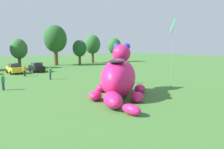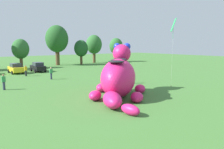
{
  "view_description": "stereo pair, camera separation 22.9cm",
  "coord_description": "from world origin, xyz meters",
  "px_view_note": "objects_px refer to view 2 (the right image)",
  "views": [
    {
      "loc": [
        -11.86,
        -15.42,
        4.89
      ],
      "look_at": [
        0.64,
        0.88,
        1.99
      ],
      "focal_mm": 34.09,
      "sensor_mm": 36.0,
      "label": 1
    },
    {
      "loc": [
        -11.68,
        -15.56,
        4.89
      ],
      "look_at": [
        0.64,
        0.88,
        1.99
      ],
      "focal_mm": 34.09,
      "sensor_mm": 36.0,
      "label": 2
    }
  ],
  "objects_px": {
    "car_black": "(38,67)",
    "spectator_far_side": "(51,73)",
    "car_yellow": "(16,68)",
    "giant_inflatable_creature": "(119,77)",
    "spectator_by_cars": "(128,77)",
    "spectator_near_inflatable": "(4,82)",
    "spectator_mid_field": "(26,71)",
    "tethered_flying_kite": "(173,26)"
  },
  "relations": [
    {
      "from": "giant_inflatable_creature",
      "to": "spectator_near_inflatable",
      "type": "bearing_deg",
      "value": 129.76
    },
    {
      "from": "giant_inflatable_creature",
      "to": "spectator_mid_field",
      "type": "bearing_deg",
      "value": 100.05
    },
    {
      "from": "car_black",
      "to": "tethered_flying_kite",
      "type": "xyz_separation_m",
      "value": [
        7.89,
        -23.43,
        6.08
      ]
    },
    {
      "from": "giant_inflatable_creature",
      "to": "car_yellow",
      "type": "distance_m",
      "value": 23.74
    },
    {
      "from": "giant_inflatable_creature",
      "to": "spectator_near_inflatable",
      "type": "distance_m",
      "value": 12.74
    },
    {
      "from": "spectator_far_side",
      "to": "spectator_near_inflatable",
      "type": "bearing_deg",
      "value": -150.74
    },
    {
      "from": "giant_inflatable_creature",
      "to": "tethered_flying_kite",
      "type": "distance_m",
      "value": 9.32
    },
    {
      "from": "tethered_flying_kite",
      "to": "spectator_far_side",
      "type": "bearing_deg",
      "value": 124.07
    },
    {
      "from": "spectator_near_inflatable",
      "to": "spectator_by_cars",
      "type": "bearing_deg",
      "value": -21.54
    },
    {
      "from": "car_black",
      "to": "spectator_mid_field",
      "type": "height_order",
      "value": "car_black"
    },
    {
      "from": "spectator_near_inflatable",
      "to": "spectator_far_side",
      "type": "relative_size",
      "value": 1.0
    },
    {
      "from": "spectator_near_inflatable",
      "to": "spectator_mid_field",
      "type": "relative_size",
      "value": 1.0
    },
    {
      "from": "tethered_flying_kite",
      "to": "car_black",
      "type": "bearing_deg",
      "value": 108.62
    },
    {
      "from": "spectator_near_inflatable",
      "to": "spectator_mid_field",
      "type": "bearing_deg",
      "value": 62.74
    },
    {
      "from": "car_yellow",
      "to": "tethered_flying_kite",
      "type": "distance_m",
      "value": 26.89
    },
    {
      "from": "car_black",
      "to": "spectator_mid_field",
      "type": "bearing_deg",
      "value": -126.81
    },
    {
      "from": "spectator_far_side",
      "to": "spectator_mid_field",
      "type": "bearing_deg",
      "value": 109.96
    },
    {
      "from": "spectator_by_cars",
      "to": "spectator_near_inflatable",
      "type": "bearing_deg",
      "value": 158.46
    },
    {
      "from": "car_black",
      "to": "spectator_far_side",
      "type": "bearing_deg",
      "value": -97.51
    },
    {
      "from": "car_black",
      "to": "tethered_flying_kite",
      "type": "height_order",
      "value": "tethered_flying_kite"
    },
    {
      "from": "spectator_by_cars",
      "to": "spectator_far_side",
      "type": "height_order",
      "value": "same"
    },
    {
      "from": "spectator_mid_field",
      "to": "spectator_far_side",
      "type": "height_order",
      "value": "same"
    },
    {
      "from": "spectator_mid_field",
      "to": "spectator_by_cars",
      "type": "xyz_separation_m",
      "value": [
        8.56,
        -14.49,
        0.0
      ]
    },
    {
      "from": "car_black",
      "to": "spectator_far_side",
      "type": "height_order",
      "value": "car_black"
    },
    {
      "from": "spectator_mid_field",
      "to": "spectator_far_side",
      "type": "distance_m",
      "value": 5.81
    },
    {
      "from": "car_yellow",
      "to": "spectator_far_side",
      "type": "height_order",
      "value": "car_yellow"
    },
    {
      "from": "car_yellow",
      "to": "spectator_far_side",
      "type": "bearing_deg",
      "value": -75.96
    },
    {
      "from": "spectator_near_inflatable",
      "to": "tethered_flying_kite",
      "type": "xyz_separation_m",
      "value": [
        15.93,
        -9.82,
        6.09
      ]
    },
    {
      "from": "spectator_mid_field",
      "to": "spectator_far_side",
      "type": "xyz_separation_m",
      "value": [
        1.98,
        -5.46,
        0.0
      ]
    },
    {
      "from": "car_yellow",
      "to": "spectator_near_inflatable",
      "type": "height_order",
      "value": "car_yellow"
    },
    {
      "from": "car_yellow",
      "to": "tethered_flying_kite",
      "type": "bearing_deg",
      "value": -63.58
    },
    {
      "from": "spectator_mid_field",
      "to": "spectator_by_cars",
      "type": "relative_size",
      "value": 1.0
    },
    {
      "from": "spectator_mid_field",
      "to": "tethered_flying_kite",
      "type": "bearing_deg",
      "value": -59.61
    },
    {
      "from": "spectator_far_side",
      "to": "car_yellow",
      "type": "bearing_deg",
      "value": 104.04
    },
    {
      "from": "spectator_far_side",
      "to": "tethered_flying_kite",
      "type": "bearing_deg",
      "value": -55.93
    },
    {
      "from": "car_black",
      "to": "spectator_near_inflatable",
      "type": "distance_m",
      "value": 15.81
    },
    {
      "from": "spectator_mid_field",
      "to": "spectator_far_side",
      "type": "relative_size",
      "value": 1.0
    },
    {
      "from": "giant_inflatable_creature",
      "to": "spectator_near_inflatable",
      "type": "height_order",
      "value": "giant_inflatable_creature"
    },
    {
      "from": "car_yellow",
      "to": "spectator_by_cars",
      "type": "relative_size",
      "value": 2.42
    },
    {
      "from": "giant_inflatable_creature",
      "to": "car_yellow",
      "type": "bearing_deg",
      "value": 99.35
    },
    {
      "from": "spectator_far_side",
      "to": "tethered_flying_kite",
      "type": "relative_size",
      "value": 0.22
    },
    {
      "from": "spectator_by_cars",
      "to": "spectator_far_side",
      "type": "bearing_deg",
      "value": 126.08
    }
  ]
}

